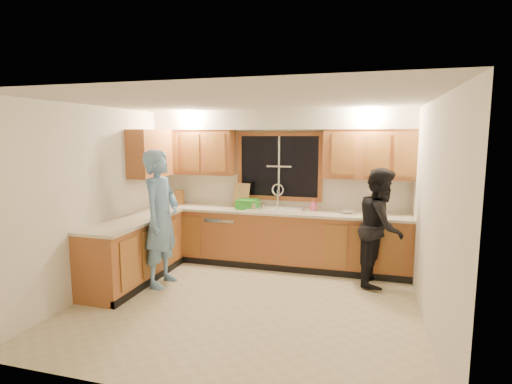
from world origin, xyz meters
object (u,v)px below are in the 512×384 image
(dishwasher, at_px, (225,237))
(stove, at_px, (110,263))
(woman, at_px, (381,227))
(bowl, at_px, (347,212))
(man, at_px, (161,218))
(knife_block, at_px, (180,197))
(dish_crate, at_px, (248,204))
(sink, at_px, (275,213))
(soap_bottle, at_px, (314,205))

(dishwasher, height_order, stove, stove)
(stove, bearing_deg, dishwasher, 62.31)
(woman, height_order, bowl, woman)
(man, xyz_separation_m, bowl, (2.48, 1.28, -0.01))
(woman, height_order, knife_block, woman)
(knife_block, bearing_deg, bowl, -7.36)
(man, relative_size, dish_crate, 5.78)
(dish_crate, bearing_deg, sink, 3.35)
(dishwasher, relative_size, stove, 0.91)
(woman, distance_m, dish_crate, 2.12)
(woman, distance_m, knife_block, 3.39)
(dishwasher, bearing_deg, soap_bottle, 5.39)
(stove, relative_size, bowl, 4.38)
(sink, height_order, dish_crate, sink)
(dishwasher, relative_size, knife_block, 3.35)
(knife_block, xyz_separation_m, bowl, (2.86, -0.06, -0.10))
(soap_bottle, height_order, bowl, soap_bottle)
(dish_crate, bearing_deg, knife_block, 175.64)
(stove, distance_m, knife_block, 1.99)
(stove, bearing_deg, soap_bottle, 38.96)
(stove, height_order, knife_block, knife_block)
(man, bearing_deg, stove, 140.97)
(woman, bearing_deg, sink, 84.01)
(dish_crate, xyz_separation_m, soap_bottle, (1.06, 0.15, 0.01))
(sink, distance_m, stove, 2.60)
(dishwasher, bearing_deg, sink, 0.99)
(man, height_order, knife_block, man)
(dishwasher, xyz_separation_m, woman, (2.48, -0.40, 0.42))
(dishwasher, distance_m, soap_bottle, 1.58)
(stove, relative_size, woman, 0.54)
(stove, xyz_separation_m, dish_crate, (1.35, 1.80, 0.55))
(soap_bottle, bearing_deg, sink, -168.58)
(sink, relative_size, man, 0.45)
(soap_bottle, bearing_deg, dishwasher, -174.61)
(knife_block, relative_size, dish_crate, 0.74)
(sink, distance_m, man, 1.85)
(sink, height_order, dishwasher, sink)
(man, bearing_deg, dish_crate, -35.52)
(woman, bearing_deg, knife_block, 90.08)
(sink, relative_size, woman, 0.52)
(dish_crate, relative_size, soap_bottle, 1.82)
(knife_block, bearing_deg, soap_bottle, -4.84)
(dishwasher, height_order, bowl, bowl)
(stove, distance_m, dish_crate, 2.31)
(sink, bearing_deg, stove, -134.61)
(sink, xyz_separation_m, man, (-1.35, -1.27, 0.09))
(woman, height_order, soap_bottle, woman)
(sink, distance_m, woman, 1.68)
(dishwasher, xyz_separation_m, soap_bottle, (1.46, 0.14, 0.60))
(knife_block, distance_m, dish_crate, 1.27)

